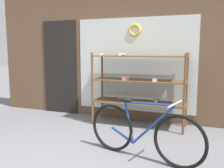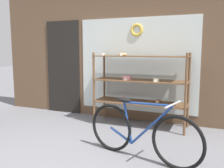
% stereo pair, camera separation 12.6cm
% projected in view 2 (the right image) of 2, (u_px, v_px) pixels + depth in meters
% --- Properties ---
extents(ground_plane, '(30.00, 30.00, 0.00)m').
position_uv_depth(ground_plane, '(69.00, 163.00, 3.24)').
color(ground_plane, slate).
extents(storefront_facade, '(6.18, 0.13, 3.68)m').
position_uv_depth(storefront_facade, '(127.00, 33.00, 5.12)').
color(storefront_facade, brown).
rests_on(storefront_facade, ground_plane).
extents(display_case, '(1.77, 0.53, 1.41)m').
position_uv_depth(display_case, '(140.00, 82.00, 4.72)').
color(display_case, brown).
rests_on(display_case, ground_plane).
extents(bicycle, '(1.66, 0.55, 0.82)m').
position_uv_depth(bicycle, '(141.00, 133.00, 3.32)').
color(bicycle, black).
rests_on(bicycle, ground_plane).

